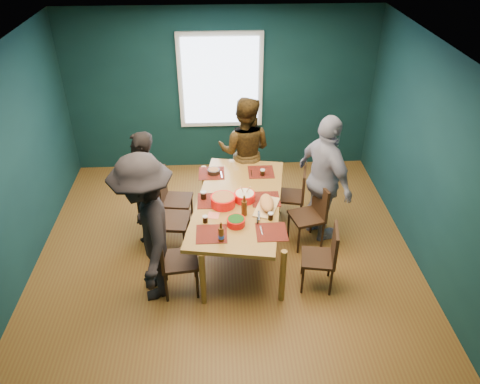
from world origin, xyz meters
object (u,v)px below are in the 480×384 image
at_px(chair_left_near, 171,255).
at_px(chair_right_mid, 313,210).
at_px(chair_right_far, 297,192).
at_px(person_near_left, 146,230).
at_px(bowl_dumpling, 245,196).
at_px(bowl_herbs, 236,222).
at_px(chair_left_far, 170,195).
at_px(chair_left_mid, 164,214).
at_px(bowl_salad, 223,201).
at_px(chair_right_near, 326,253).
at_px(dining_table, 239,205).
at_px(person_far_left, 144,187).
at_px(person_back, 245,151).
at_px(cutting_board, 267,204).
at_px(person_right, 325,180).

relative_size(chair_left_near, chair_right_mid, 1.04).
bearing_deg(chair_right_far, person_near_left, -133.57).
distance_m(bowl_dumpling, bowl_herbs, 0.54).
bearing_deg(person_near_left, chair_left_far, 162.32).
distance_m(chair_left_mid, bowl_salad, 0.84).
xyz_separation_m(chair_right_near, person_near_left, (-2.07, 0.01, 0.43)).
bearing_deg(bowl_salad, dining_table, 27.32).
distance_m(chair_left_far, person_far_left, 0.47).
bearing_deg(chair_right_mid, chair_right_near, -104.93).
bearing_deg(bowl_dumpling, chair_left_mid, 177.54).
distance_m(chair_left_far, person_back, 1.30).
xyz_separation_m(chair_right_near, person_far_left, (-2.25, 1.11, 0.29)).
bearing_deg(bowl_herbs, dining_table, 83.74).
bearing_deg(chair_left_near, chair_right_far, 32.59).
distance_m(chair_right_mid, person_near_left, 2.27).
height_order(chair_left_mid, bowl_herbs, chair_left_mid).
relative_size(chair_left_far, bowl_salad, 2.89).
distance_m(chair_left_far, bowl_dumpling, 1.22).
bearing_deg(chair_left_near, person_near_left, 173.35).
distance_m(chair_left_mid, chair_right_far, 1.93).
distance_m(chair_left_near, person_back, 2.21).
xyz_separation_m(dining_table, chair_right_far, (0.86, 0.62, -0.23)).
distance_m(chair_right_far, person_back, 1.00).
bearing_deg(chair_right_far, bowl_salad, -134.32).
bearing_deg(bowl_herbs, person_back, 83.26).
bearing_deg(chair_right_mid, chair_left_mid, 167.18).
distance_m(person_far_left, person_back, 1.64).
bearing_deg(cutting_board, person_near_left, -139.18).
bearing_deg(bowl_salad, chair_left_far, 136.97).
distance_m(chair_right_near, person_right, 1.09).
xyz_separation_m(chair_left_far, cutting_board, (1.27, -0.77, 0.33)).
bearing_deg(chair_left_far, person_right, -1.66).
distance_m(chair_left_far, cutting_board, 1.53).
height_order(dining_table, chair_right_far, chair_right_far).
bearing_deg(chair_left_mid, bowl_herbs, -24.39).
height_order(person_right, cutting_board, person_right).
distance_m(chair_right_near, person_near_left, 2.11).
height_order(chair_right_far, person_far_left, person_far_left).
bearing_deg(person_back, chair_right_mid, 140.96).
relative_size(chair_right_near, person_near_left, 0.47).
relative_size(dining_table, chair_left_mid, 2.24).
xyz_separation_m(chair_right_near, cutting_board, (-0.66, 0.56, 0.35)).
bearing_deg(person_right, person_near_left, 89.93).
bearing_deg(chair_left_mid, cutting_board, -2.86).
bearing_deg(dining_table, chair_left_far, 157.64).
distance_m(bowl_salad, cutting_board, 0.55).
xyz_separation_m(chair_left_near, bowl_herbs, (0.76, 0.21, 0.30)).
height_order(dining_table, bowl_herbs, bowl_herbs).
relative_size(chair_right_near, cutting_board, 1.42).
relative_size(chair_left_mid, bowl_herbs, 4.57).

